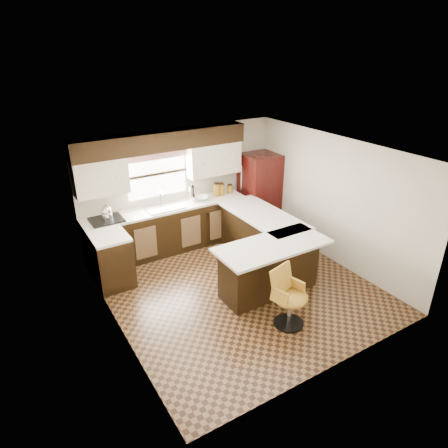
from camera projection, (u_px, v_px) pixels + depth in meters
floor at (238, 287)px, 6.96m from camera, size 4.40×4.40×0.00m
ceiling at (241, 152)px, 5.95m from camera, size 4.40×4.40×0.00m
wall_back at (180, 186)px, 8.16m from camera, size 4.40×0.00×4.40m
wall_front at (341, 292)px, 4.75m from camera, size 4.40×0.00×4.40m
wall_left at (112, 259)px, 5.46m from camera, size 0.00×4.40×4.40m
wall_right at (333, 200)px, 7.44m from camera, size 0.00×4.40×4.40m
base_cab_back at (168, 230)px, 8.03m from camera, size 3.30×0.60×0.90m
base_cab_left at (112, 261)px, 6.89m from camera, size 0.60×0.70×0.90m
counter_back at (167, 208)px, 7.83m from camera, size 3.30×0.60×0.04m
counter_left at (109, 237)px, 6.69m from camera, size 0.60×0.70×0.04m
soffit at (163, 141)px, 7.40m from camera, size 3.40×0.35×0.36m
upper_cab_left at (100, 177)px, 7.04m from camera, size 0.94×0.35×0.64m
upper_cab_right at (213, 159)px, 8.12m from camera, size 1.14×0.35×0.64m
window_pane at (157, 174)px, 7.76m from camera, size 1.20×0.02×0.90m
valance at (156, 155)px, 7.56m from camera, size 1.30×0.06×0.18m
sink at (165, 207)px, 7.77m from camera, size 0.75×0.45×0.03m
dishwasher at (218, 225)px, 8.29m from camera, size 0.58×0.03×0.78m
cooktop at (106, 220)px, 7.23m from camera, size 0.58×0.50×0.02m
peninsula_long at (260, 238)px, 7.68m from camera, size 0.60×1.95×0.90m
peninsula_return at (269, 268)px, 6.67m from camera, size 1.65×0.60×0.90m
counter_pen_long at (263, 215)px, 7.50m from camera, size 0.84×1.95×0.04m
counter_pen_return at (273, 246)px, 6.40m from camera, size 1.89×0.84×0.04m
refrigerator at (259, 193)px, 8.80m from camera, size 0.74×0.71×1.72m
bar_chair at (291, 299)px, 5.87m from camera, size 0.60×0.60×0.93m
kettle at (107, 212)px, 7.18m from camera, size 0.20×0.20×0.27m
percolator at (193, 194)px, 8.02m from camera, size 0.14×0.14×0.31m
mixing_bowl at (202, 198)px, 8.17m from camera, size 0.36×0.36×0.07m
canister_large at (216, 190)px, 8.32m from camera, size 0.13×0.13×0.26m
canister_med at (221, 190)px, 8.38m from camera, size 0.13×0.13×0.24m
canister_small at (230, 189)px, 8.49m from camera, size 0.12×0.12×0.17m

